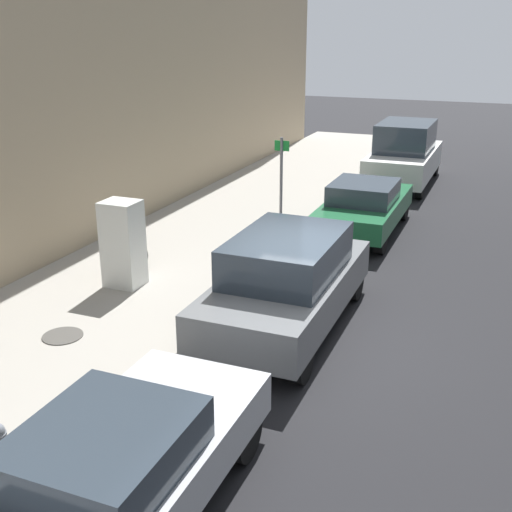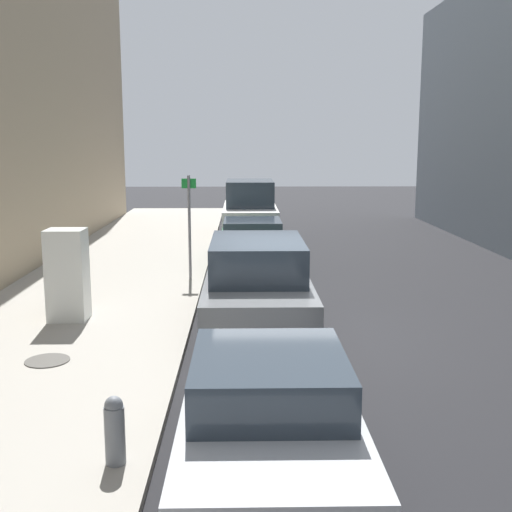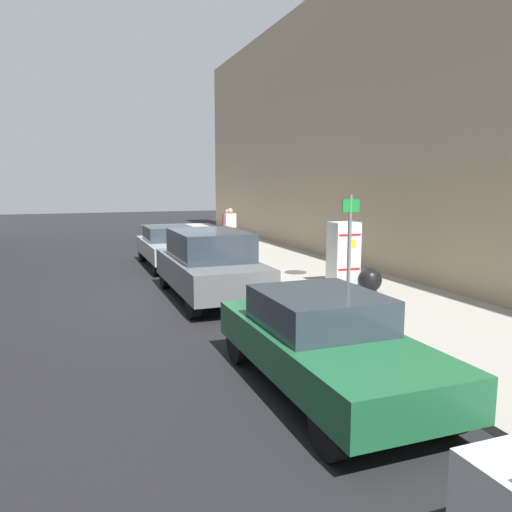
# 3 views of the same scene
# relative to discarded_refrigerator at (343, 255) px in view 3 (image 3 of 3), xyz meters

# --- Properties ---
(ground_plane) EXTENTS (80.00, 80.00, 0.00)m
(ground_plane) POSITION_rel_discarded_refrigerator_xyz_m (4.14, -0.77, -1.02)
(ground_plane) COLOR black
(sidewalk_slab) EXTENTS (4.68, 44.00, 0.12)m
(sidewalk_slab) POSITION_rel_discarded_refrigerator_xyz_m (0.07, -0.77, -0.95)
(sidewalk_slab) COLOR #9E998E
(sidewalk_slab) RESTS_ON ground
(building_facade_near) EXTENTS (1.85, 39.60, 10.17)m
(building_facade_near) POSITION_rel_discarded_refrigerator_xyz_m (-3.20, -0.77, 4.07)
(building_facade_near) COLOR tan
(building_facade_near) RESTS_ON ground
(discarded_refrigerator) EXTENTS (0.73, 0.64, 1.79)m
(discarded_refrigerator) POSITION_rel_discarded_refrigerator_xyz_m (0.00, 0.00, 0.00)
(discarded_refrigerator) COLOR silver
(discarded_refrigerator) RESTS_ON sidewalk_slab
(manhole_cover) EXTENTS (0.70, 0.70, 0.02)m
(manhole_cover) POSITION_rel_discarded_refrigerator_xyz_m (0.29, -2.44, -0.88)
(manhole_cover) COLOR #47443F
(manhole_cover) RESTS_ON sidewalk_slab
(street_sign_post) EXTENTS (0.36, 0.07, 2.62)m
(street_sign_post) POSITION_rel_discarded_refrigerator_xyz_m (2.07, 3.72, 0.57)
(street_sign_post) COLOR slate
(street_sign_post) RESTS_ON sidewalk_slab
(fire_hydrant) EXTENTS (0.22, 0.22, 0.77)m
(fire_hydrant) POSITION_rel_discarded_refrigerator_xyz_m (2.02, -5.76, -0.50)
(fire_hydrant) COLOR slate
(fire_hydrant) RESTS_ON sidewalk_slab
(trash_bag) EXTENTS (0.63, 0.63, 0.63)m
(trash_bag) POSITION_rel_discarded_refrigerator_xyz_m (-0.31, 0.84, -0.58)
(trash_bag) COLOR black
(trash_bag) RESTS_ON sidewalk_slab
(pedestrian_walking_far) EXTENTS (0.46, 0.22, 1.59)m
(pedestrian_walking_far) POSITION_rel_discarded_refrigerator_xyz_m (-0.09, -10.95, 0.01)
(pedestrian_walking_far) COLOR #333338
(pedestrian_walking_far) RESTS_ON sidewalk_slab
(pedestrian_standing_near) EXTENTS (0.49, 0.23, 1.71)m
(pedestrian_standing_near) POSITION_rel_discarded_refrigerator_xyz_m (0.22, -9.51, 0.10)
(pedestrian_standing_near) COLOR #A8934C
(pedestrian_standing_near) RESTS_ON sidewalk_slab
(parked_sedan_silver) EXTENTS (1.79, 4.39, 1.42)m
(parked_sedan_silver) POSITION_rel_discarded_refrigerator_xyz_m (3.68, -5.79, -0.27)
(parked_sedan_silver) COLOR silver
(parked_sedan_silver) RESTS_ON ground
(parked_suv_gray) EXTENTS (1.95, 4.64, 1.76)m
(parked_suv_gray) POSITION_rel_discarded_refrigerator_xyz_m (3.68, -0.39, -0.11)
(parked_suv_gray) COLOR slate
(parked_suv_gray) RESTS_ON ground
(parked_sedan_green) EXTENTS (1.81, 4.33, 1.41)m
(parked_sedan_green) POSITION_rel_discarded_refrigerator_xyz_m (3.68, 5.74, -0.28)
(parked_sedan_green) COLOR #1E6038
(parked_sedan_green) RESTS_ON ground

